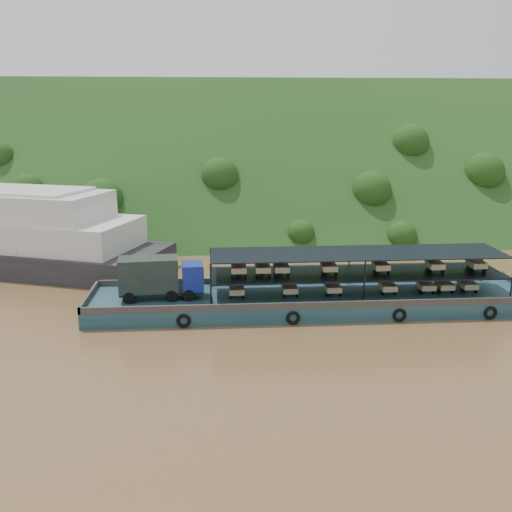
{
  "coord_description": "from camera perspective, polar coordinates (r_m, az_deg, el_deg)",
  "views": [
    {
      "loc": [
        -5.52,
        -44.44,
        15.26
      ],
      "look_at": [
        -2.0,
        3.0,
        3.2
      ],
      "focal_mm": 40.0,
      "sensor_mm": 36.0,
      "label": 1
    }
  ],
  "objects": [
    {
      "name": "hillside",
      "position": [
        82.06,
        -0.31,
        3.51
      ],
      "size": [
        140.0,
        39.6,
        39.6
      ],
      "primitive_type": "cube",
      "rotation": [
        0.79,
        0.0,
        0.0
      ],
      "color": "#183814",
      "rests_on": "ground"
    },
    {
      "name": "ground",
      "position": [
        47.3,
        2.69,
        -4.61
      ],
      "size": [
        160.0,
        160.0,
        0.0
      ],
      "primitive_type": "plane",
      "color": "brown",
      "rests_on": "ground"
    },
    {
      "name": "cargo_barge",
      "position": [
        45.46,
        4.64,
        -3.94
      ],
      "size": [
        35.0,
        7.18,
        4.54
      ],
      "color": "#122D41",
      "rests_on": "ground"
    }
  ]
}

